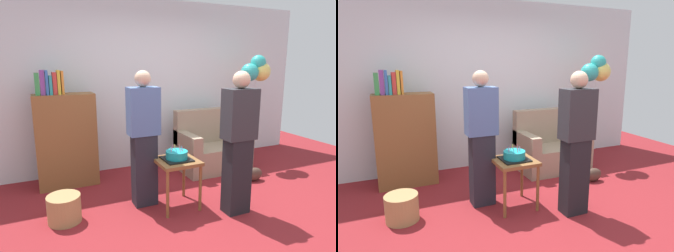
% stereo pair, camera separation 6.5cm
% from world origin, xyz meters
% --- Properties ---
extents(ground_plane, '(8.00, 8.00, 0.00)m').
position_xyz_m(ground_plane, '(0.00, 0.00, 0.00)').
color(ground_plane, maroon).
extents(wall_back, '(6.00, 0.10, 2.70)m').
position_xyz_m(wall_back, '(0.00, 2.05, 1.35)').
color(wall_back, silver).
rests_on(wall_back, ground_plane).
extents(couch, '(1.10, 0.70, 0.96)m').
position_xyz_m(couch, '(0.90, 1.40, 0.34)').
color(couch, gray).
rests_on(couch, ground_plane).
extents(bookshelf, '(0.80, 0.36, 1.62)m').
position_xyz_m(bookshelf, '(-1.33, 1.63, 0.69)').
color(bookshelf, brown).
rests_on(bookshelf, ground_plane).
extents(side_table, '(0.48, 0.48, 0.59)m').
position_xyz_m(side_table, '(-0.21, 0.41, 0.50)').
color(side_table, brown).
rests_on(side_table, ground_plane).
extents(birthday_cake, '(0.32, 0.32, 0.17)m').
position_xyz_m(birthday_cake, '(-0.21, 0.41, 0.64)').
color(birthday_cake, black).
rests_on(birthday_cake, side_table).
extents(person_blowing_candles, '(0.36, 0.22, 1.63)m').
position_xyz_m(person_blowing_candles, '(-0.53, 0.64, 0.83)').
color(person_blowing_candles, '#23232D').
rests_on(person_blowing_candles, ground_plane).
extents(person_holding_cake, '(0.36, 0.22, 1.63)m').
position_xyz_m(person_holding_cake, '(0.37, 0.01, 0.83)').
color(person_holding_cake, black).
rests_on(person_holding_cake, ground_plane).
extents(wicker_basket, '(0.36, 0.36, 0.30)m').
position_xyz_m(wicker_basket, '(-1.48, 0.60, 0.15)').
color(wicker_basket, '#A88451').
rests_on(wicker_basket, ground_plane).
extents(handbag, '(0.28, 0.14, 0.20)m').
position_xyz_m(handbag, '(1.18, 0.66, 0.10)').
color(handbag, '#473328').
rests_on(handbag, ground_plane).
extents(balloon_bunch, '(0.54, 0.32, 1.84)m').
position_xyz_m(balloon_bunch, '(1.66, 1.30, 1.60)').
color(balloon_bunch, silver).
rests_on(balloon_bunch, ground_plane).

